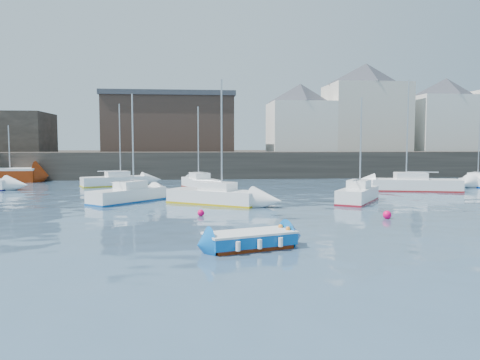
{
  "coord_description": "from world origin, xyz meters",
  "views": [
    {
      "loc": [
        -3.22,
        -18.96,
        3.88
      ],
      "look_at": [
        0.0,
        12.0,
        1.5
      ],
      "focal_mm": 35.0,
      "sensor_mm": 36.0,
      "label": 1
    }
  ],
  "objects": [
    {
      "name": "sailboat_f",
      "position": [
        -2.44,
        21.99,
        0.51
      ],
      "size": [
        3.48,
        5.79,
        7.18
      ],
      "color": "white",
      "rests_on": "ground"
    },
    {
      "name": "water",
      "position": [
        0.0,
        0.0,
        0.0
      ],
      "size": [
        220.0,
        220.0,
        0.0
      ],
      "primitive_type": "plane",
      "color": "#2D4760",
      "rests_on": "ground"
    },
    {
      "name": "sailboat_d",
      "position": [
        15.23,
        18.08,
        0.56
      ],
      "size": [
        7.53,
        4.02,
        9.17
      ],
      "color": "white",
      "rests_on": "ground"
    },
    {
      "name": "buoy_mid",
      "position": [
        6.94,
        4.33,
        0.0
      ],
      "size": [
        0.45,
        0.45,
        0.45
      ],
      "primitive_type": "sphere",
      "color": "#FF0556",
      "rests_on": "ground"
    },
    {
      "name": "buoy_far",
      "position": [
        -3.01,
        19.33,
        0.0
      ],
      "size": [
        0.4,
        0.4,
        0.4
      ],
      "primitive_type": "sphere",
      "color": "#FF0556",
      "rests_on": "ground"
    },
    {
      "name": "sailboat_h",
      "position": [
        -10.36,
        25.48,
        0.5
      ],
      "size": [
        6.19,
        4.1,
        7.63
      ],
      "color": "white",
      "rests_on": "ground"
    },
    {
      "name": "blue_dinghy",
      "position": [
        -1.08,
        -1.92,
        0.36
      ],
      "size": [
        3.66,
        2.45,
        0.64
      ],
      "color": "maroon",
      "rests_on": "ground"
    },
    {
      "name": "quay_wall",
      "position": [
        0.0,
        35.0,
        1.5
      ],
      "size": [
        90.0,
        5.0,
        3.0
      ],
      "primitive_type": "cube",
      "color": "#28231E",
      "rests_on": "ground"
    },
    {
      "name": "sailboat_g",
      "position": [
        23.97,
        22.65,
        0.44
      ],
      "size": [
        5.89,
        5.55,
        7.77
      ],
      "color": "white",
      "rests_on": "ground"
    },
    {
      "name": "buoy_near",
      "position": [
        -2.73,
        6.27,
        0.0
      ],
      "size": [
        0.37,
        0.37,
        0.37
      ],
      "primitive_type": "sphere",
      "color": "#FF0556",
      "rests_on": "ground"
    },
    {
      "name": "sailboat_c",
      "position": [
        7.89,
        11.25,
        0.54
      ],
      "size": [
        4.36,
        5.4,
        7.03
      ],
      "color": "white",
      "rests_on": "ground"
    },
    {
      "name": "bldg_east_d",
      "position": [
        11.0,
        41.5,
        7.36
      ],
      "size": [
        11.14,
        11.14,
        8.95
      ],
      "color": "white",
      "rests_on": "land_strip"
    },
    {
      "name": "bldg_east_a",
      "position": [
        20.0,
        42.0,
        8.81
      ],
      "size": [
        13.36,
        13.36,
        11.8
      ],
      "color": "beige",
      "rests_on": "land_strip"
    },
    {
      "name": "land_strip",
      "position": [
        0.0,
        53.0,
        1.4
      ],
      "size": [
        90.0,
        32.0,
        2.8
      ],
      "primitive_type": "cube",
      "color": "#28231E",
      "rests_on": "ground"
    },
    {
      "name": "sailboat_b",
      "position": [
        -1.77,
        11.29,
        0.52
      ],
      "size": [
        6.26,
        5.11,
        7.99
      ],
      "color": "white",
      "rests_on": "ground"
    },
    {
      "name": "bldg_east_b",
      "position": [
        31.0,
        41.5,
        7.87
      ],
      "size": [
        11.88,
        11.88,
        9.95
      ],
      "color": "white",
      "rests_on": "land_strip"
    },
    {
      "name": "sailboat_a",
      "position": [
        -7.49,
        12.88,
        0.51
      ],
      "size": [
        5.0,
        5.39,
        7.26
      ],
      "color": "white",
      "rests_on": "ground"
    },
    {
      "name": "warehouse",
      "position": [
        -6.0,
        43.0,
        6.62
      ],
      "size": [
        16.4,
        10.4,
        7.6
      ],
      "color": "#3D2D26",
      "rests_on": "land_strip"
    }
  ]
}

